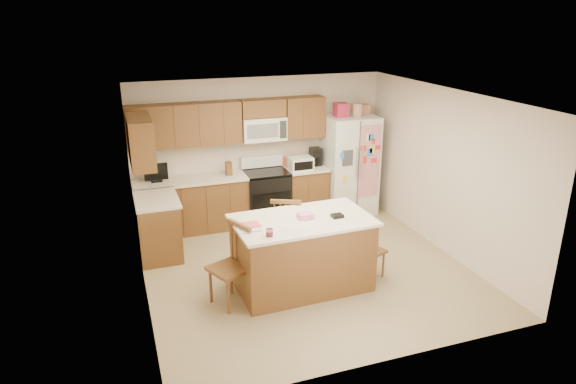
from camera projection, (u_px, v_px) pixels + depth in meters
name	position (u px, v px, depth m)	size (l,w,h in m)	color
ground	(305.00, 268.00, 7.50)	(4.50, 4.50, 0.00)	olive
room_shell	(306.00, 174.00, 7.02)	(4.60, 4.60, 2.52)	beige
cabinetry	(212.00, 180.00, 8.48)	(3.36, 1.56, 2.15)	brown
stove	(266.00, 195.00, 9.07)	(0.76, 0.65, 1.13)	black
refrigerator	(349.00, 164.00, 9.35)	(0.90, 0.79, 2.04)	white
island	(302.00, 253.00, 6.85)	(1.85, 1.11, 1.08)	brown
windsor_chair_left	(231.00, 267.00, 6.46)	(0.58, 0.60, 1.06)	brown
windsor_chair_back	(287.00, 232.00, 7.49)	(0.59, 0.58, 1.06)	brown
windsor_chair_right	(369.00, 251.00, 7.13)	(0.46, 0.47, 0.86)	brown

